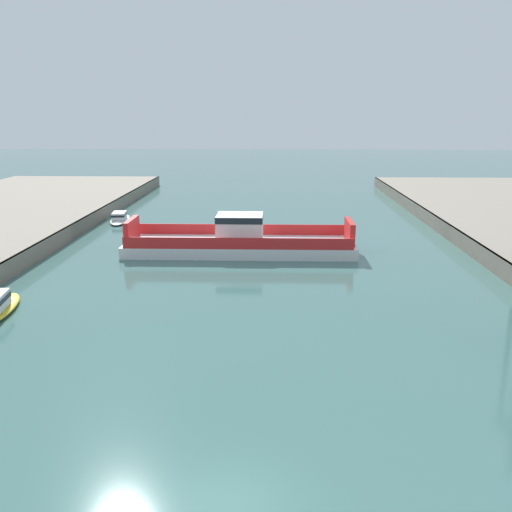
% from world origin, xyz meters
% --- Properties ---
extents(ground_plane, '(400.00, 400.00, 0.00)m').
position_xyz_m(ground_plane, '(0.00, 0.00, 0.00)').
color(ground_plane, '#3D6660').
extents(chain_ferry, '(22.67, 6.82, 3.84)m').
position_xyz_m(chain_ferry, '(-1.90, 37.19, 1.14)').
color(chain_ferry, silver).
rests_on(chain_ferry, ground).
extents(moored_boat_mid_left, '(3.20, 7.82, 1.26)m').
position_xyz_m(moored_boat_mid_left, '(-18.29, 53.08, 0.47)').
color(moored_boat_mid_left, white).
rests_on(moored_boat_mid_left, ground).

